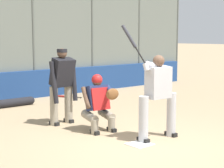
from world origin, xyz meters
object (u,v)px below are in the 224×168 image
Objects in this scene: catcher_behind_plate at (99,102)px; umpire_home at (62,84)px; batter_at_plate at (158,94)px; equipment_bag_dugout_side at (15,102)px; spare_bat_near_backstop at (66,96)px.

umpire_home reaches higher than catcher_behind_plate.
catcher_behind_plate is at bearing -64.10° from batter_at_plate.
equipment_bag_dugout_side is at bearing -81.40° from catcher_behind_plate.
catcher_behind_plate is 4.70m from spare_bat_near_backstop.
catcher_behind_plate is 1.14m from umpire_home.
umpire_home reaches higher than equipment_bag_dugout_side.
batter_at_plate reaches higher than spare_bat_near_backstop.
spare_bat_near_backstop is 0.67× the size of equipment_bag_dugout_side.
catcher_behind_plate is 1.49× the size of spare_bat_near_backstop.
catcher_behind_plate is at bearing 127.76° from spare_bat_near_backstop.
batter_at_plate is 5.74m from spare_bat_near_backstop.
spare_bat_near_backstop is (-1.46, -5.48, -0.89)m from batter_at_plate.
batter_at_plate is at bearing 104.77° from umpire_home.
equipment_bag_dugout_side is (2.02, 0.38, 0.09)m from spare_bat_near_backstop.
catcher_behind_plate is 1.00× the size of equipment_bag_dugout_side.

